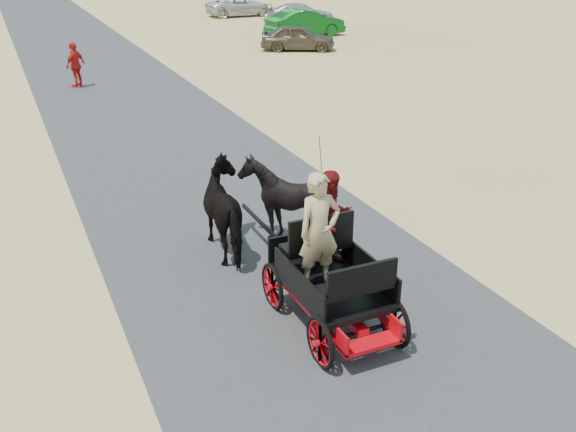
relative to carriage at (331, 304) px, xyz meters
name	(u,v)px	position (x,y,z in m)	size (l,w,h in m)	color
ground	(298,289)	(0.00, 1.17, -0.36)	(140.00, 140.00, 0.00)	tan
road	(298,288)	(0.00, 1.17, -0.35)	(6.00, 140.00, 0.01)	#38383A
carriage	(331,304)	(0.00, 0.00, 0.00)	(1.30, 2.40, 0.72)	black
horse_left	(231,210)	(-0.55, 3.00, 0.49)	(0.91, 2.01, 1.70)	black
horse_right	(284,201)	(0.55, 3.00, 0.49)	(1.37, 1.54, 1.70)	black
driver_man	(319,231)	(-0.20, 0.05, 1.26)	(0.66, 0.43, 1.80)	tan
passenger_woman	(332,218)	(0.30, 0.60, 1.15)	(0.77, 0.60, 1.58)	#660C0F
pedestrian	(76,65)	(-1.24, 18.90, 0.50)	(1.01, 0.42, 1.73)	red
car_a	(298,38)	(10.26, 22.95, 0.28)	(1.52, 3.77, 1.28)	brown
car_b	(305,23)	(12.61, 26.94, 0.41)	(1.62, 4.64, 1.53)	#0C4C19
car_c	(301,14)	(14.81, 32.14, 0.29)	(1.81, 4.46, 1.29)	#B2B2B7
car_d	(240,6)	(12.68, 37.77, 0.32)	(2.25, 4.89, 1.36)	silver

